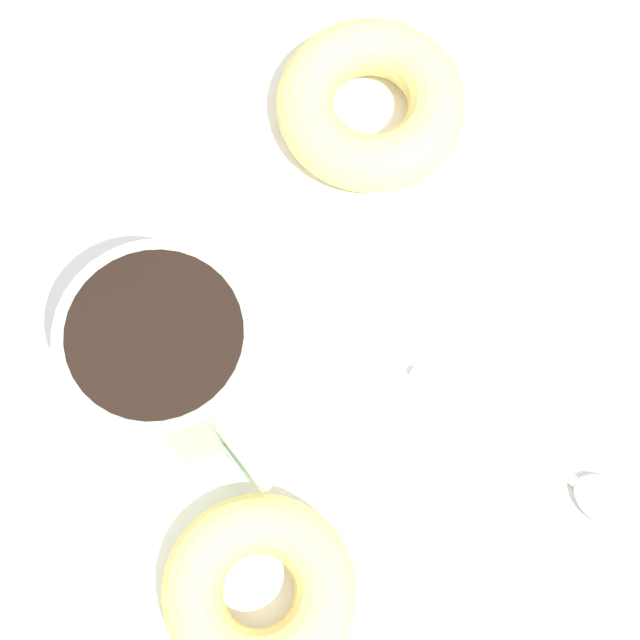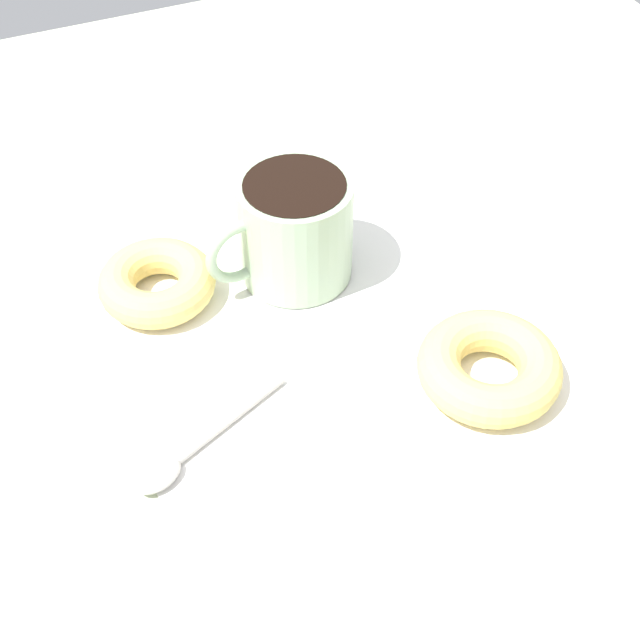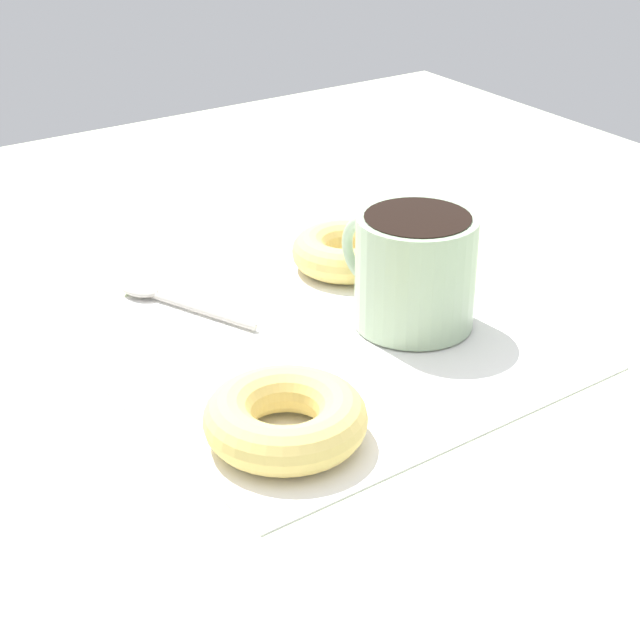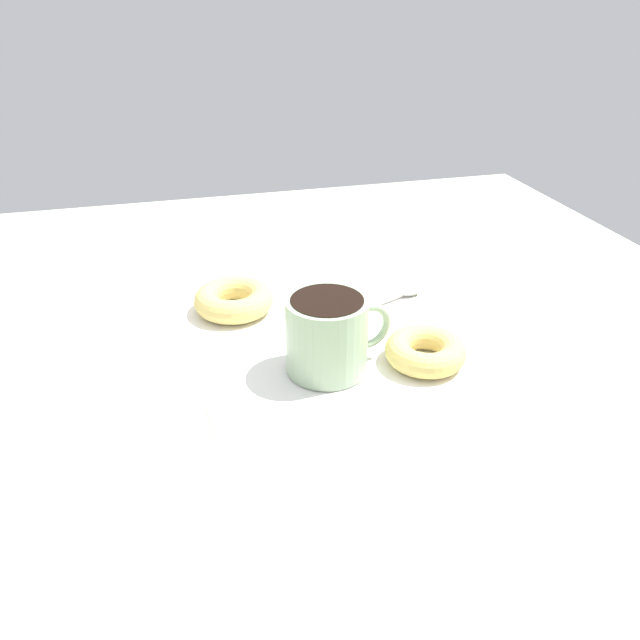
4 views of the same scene
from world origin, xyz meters
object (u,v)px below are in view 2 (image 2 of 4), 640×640
donut_far (157,282)px  spoon (180,458)px  donut_near_cup (489,367)px  coffee_cup (294,229)px

donut_far → spoon: 17.06cm
donut_near_cup → donut_far: donut_near_cup is taller
spoon → donut_far: bearing=-101.3°
coffee_cup → spoon: coffee_cup is taller
donut_near_cup → spoon: (23.43, -2.19, -1.25)cm
donut_near_cup → spoon: size_ratio=0.82×
donut_far → spoon: (3.33, 16.69, -1.13)cm
spoon → donut_near_cup: bearing=174.7°
donut_far → coffee_cup: bearing=171.7°
donut_near_cup → donut_far: (20.10, -18.87, -0.12)cm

